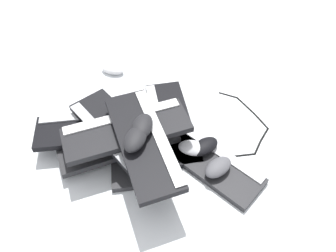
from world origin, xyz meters
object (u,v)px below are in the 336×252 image
mouse_1 (142,126)px  mouse_5 (169,111)px  keyboard_0 (206,159)px  keyboard_4 (96,128)px  keyboard_7 (143,140)px  mouse_0 (135,139)px  mouse_4 (113,69)px  keyboard_5 (118,133)px  mouse_3 (218,167)px  keyboard_2 (132,139)px  keyboard_3 (118,141)px  mouse_6 (205,146)px  keyboard_6 (127,130)px  mouse_2 (193,148)px  keyboard_1 (171,121)px  mouse_7 (168,111)px

mouse_1 → mouse_5: 0.27m
keyboard_0 → keyboard_4: keyboard_4 is taller
keyboard_7 → mouse_0: mouse_0 is taller
keyboard_4 → mouse_4: size_ratio=4.20×
keyboard_5 → mouse_0: bearing=3.6°
mouse_0 → mouse_3: 0.31m
keyboard_2 → keyboard_3: size_ratio=1.00×
keyboard_3 → keyboard_0: bearing=47.6°
mouse_1 → mouse_6: size_ratio=1.00×
keyboard_6 → mouse_4: size_ratio=4.20×
mouse_2 → mouse_3: (0.11, 0.02, 0.00)m
keyboard_0 → mouse_6: size_ratio=4.22×
keyboard_0 → keyboard_7: keyboard_7 is taller
keyboard_7 → keyboard_2: bearing=173.0°
mouse_3 → keyboard_1: bearing=-97.1°
keyboard_0 → keyboard_5: keyboard_5 is taller
mouse_5 → keyboard_2: bearing=140.8°
keyboard_1 → keyboard_5: 0.25m
keyboard_7 → mouse_2: 0.21m
mouse_1 → mouse_5: (-0.13, 0.18, -0.15)m
keyboard_4 → mouse_5: keyboard_4 is taller
keyboard_1 → keyboard_3: 0.24m
keyboard_5 → mouse_2: keyboard_5 is taller
keyboard_0 → keyboard_7: size_ratio=1.00×
mouse_2 → mouse_3: same height
mouse_0 → keyboard_1: bearing=-8.3°
keyboard_5 → mouse_5: 0.24m
keyboard_3 → mouse_3: size_ratio=4.18×
keyboard_0 → mouse_1: size_ratio=4.22×
mouse_0 → mouse_4: bearing=33.0°
keyboard_4 → mouse_4: bearing=146.3°
keyboard_4 → mouse_1: size_ratio=4.20×
keyboard_5 → mouse_3: size_ratio=4.15×
keyboard_4 → mouse_6: keyboard_4 is taller
keyboard_6 → mouse_5: keyboard_6 is taller
keyboard_4 → keyboard_5: 0.11m
keyboard_1 → keyboard_6: bearing=-79.3°
keyboard_6 → mouse_1: 0.10m
mouse_0 → mouse_5: 0.32m
mouse_3 → mouse_1: bearing=-53.5°
keyboard_6 → mouse_7: size_ratio=4.20×
mouse_0 → keyboard_0: bearing=-60.3°
keyboard_2 → mouse_1: (0.11, -0.00, 0.19)m
keyboard_5 → keyboard_0: bearing=48.7°
mouse_7 → mouse_0: bearing=-49.6°
keyboard_4 → mouse_3: bearing=38.0°
keyboard_5 → mouse_3: keyboard_5 is taller
keyboard_3 → keyboard_6: size_ratio=1.00×
keyboard_2 → mouse_1: size_ratio=4.20×
keyboard_5 → mouse_1: (0.09, 0.05, 0.10)m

